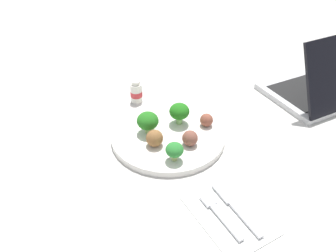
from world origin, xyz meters
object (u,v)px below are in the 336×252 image
meatball_center (206,120)px  napkin (229,214)px  laptop (329,84)px  broccoli_floret_front_left (148,121)px  broccoli_floret_mid_right (175,150)px  yogurt_bottle (136,92)px  meatball_front_right (190,138)px  fork (219,213)px  broccoli_floret_back_left (179,112)px  meatball_mid_left (155,138)px  plate (168,135)px  knife (234,206)px

meatball_center → napkin: bearing=150.9°
laptop → broccoli_floret_front_left: bearing=77.4°
broccoli_floret_mid_right → yogurt_bottle: (0.28, -0.06, -0.01)m
broccoli_floret_front_left → meatball_front_right: (-0.09, -0.06, -0.01)m
fork → laptop: laptop is taller
broccoli_floret_back_left → broccoli_floret_front_left: same height
broccoli_floret_back_left → meatball_mid_left: broccoli_floret_back_left is taller
broccoli_floret_mid_right → meatball_mid_left: 0.07m
plate → meatball_center: bearing=-106.3°
broccoli_floret_front_left → napkin: size_ratio=0.33×
meatball_center → fork: 0.27m
broccoli_floret_mid_right → plate: bearing=-25.3°
meatball_front_right → knife: (-0.19, 0.03, -0.03)m
meatball_front_right → yogurt_bottle: (0.26, -0.00, -0.01)m
broccoli_floret_mid_right → meatball_front_right: broccoli_floret_mid_right is taller
plate → meatball_front_right: bearing=-165.0°
yogurt_bottle → broccoli_floret_back_left: bearing=-171.1°
meatball_mid_left → fork: 0.23m
napkin → plate: bearing=-7.4°
plate → broccoli_floret_back_left: bearing=-69.1°
broccoli_floret_back_left → broccoli_floret_mid_right: bearing=140.6°
meatball_center → yogurt_bottle: (0.22, 0.08, -0.00)m
napkin → broccoli_floret_mid_right: bearing=2.8°
broccoli_floret_back_left → fork: bearing=160.4°
meatball_mid_left → knife: meatball_mid_left is taller
napkin → fork: bearing=62.8°
meatball_center → knife: meatball_center is taller
laptop → napkin: bearing=107.9°
plate → meatball_front_right: 0.07m
meatball_mid_left → broccoli_floret_mid_right: bearing=-172.0°
napkin → yogurt_bottle: bearing=-6.6°
broccoli_floret_back_left → fork: (-0.27, 0.10, -0.04)m
broccoli_floret_mid_right → yogurt_bottle: bearing=-12.2°
meatball_mid_left → laptop: bearing=-97.1°
broccoli_floret_front_left → knife: 0.29m
napkin → laptop: (0.17, -0.53, 0.04)m
broccoli_floret_mid_right → napkin: size_ratio=0.26×
broccoli_floret_mid_right → laptop: (-0.00, -0.54, -0.01)m
plate → fork: (-0.25, 0.05, -0.00)m
laptop → meatball_mid_left: bearing=82.9°
broccoli_floret_mid_right → meatball_center: broccoli_floret_mid_right is taller
meatball_front_right → fork: (-0.19, 0.07, -0.03)m
knife → napkin: bearing=107.8°
broccoli_floret_back_left → meatball_mid_left: bearing=112.1°
meatball_front_right → laptop: 0.48m
broccoli_floret_front_left → laptop: laptop is taller
broccoli_floret_back_left → broccoli_floret_front_left: (0.01, 0.09, -0.00)m
fork → broccoli_floret_mid_right: bearing=-3.1°
plate → laptop: laptop is taller
napkin → knife: size_ratio=1.17×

